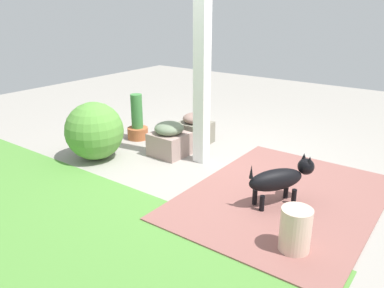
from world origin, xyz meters
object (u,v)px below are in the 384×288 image
stone_planter_nearest (195,129)px  stone_planter_near (169,139)px  round_shrub (94,131)px  ceramic_urn (295,230)px  terracotta_pot_tall (137,123)px  dog (280,178)px  porch_pillar (202,69)px  terracotta_pot_spiky (106,120)px

stone_planter_nearest → stone_planter_near: stone_planter_near is taller
round_shrub → ceramic_urn: (-2.87, 0.39, -0.18)m
round_shrub → terracotta_pot_tall: round_shrub is taller
dog → ceramic_urn: bearing=123.3°
porch_pillar → stone_planter_nearest: (0.47, -0.50, -0.97)m
porch_pillar → terracotta_pot_tall: size_ratio=3.48×
round_shrub → porch_pillar: bearing=-147.6°
stone_planter_near → terracotta_pot_spiky: 1.33m
porch_pillar → ceramic_urn: porch_pillar is taller
stone_planter_near → ceramic_urn: stone_planter_near is taller
round_shrub → dog: (-2.44, -0.25, -0.08)m
stone_planter_nearest → ceramic_urn: (-2.17, 1.63, -0.01)m
stone_planter_near → terracotta_pot_tall: terracotta_pot_tall is taller
porch_pillar → stone_planter_nearest: bearing=-47.2°
porch_pillar → stone_planter_nearest: porch_pillar is taller
terracotta_pot_spiky → ceramic_urn: bearing=162.1°
dog → terracotta_pot_tall: bearing=-14.0°
round_shrub → stone_planter_near: bearing=-136.7°
terracotta_pot_spiky → dog: 3.11m
porch_pillar → round_shrub: size_ratio=3.15×
stone_planter_near → ceramic_urn: bearing=154.2°
terracotta_pot_tall → ceramic_urn: size_ratio=1.75×
round_shrub → dog: bearing=-174.1°
stone_planter_near → dog: dog is taller
terracotta_pot_spiky → ceramic_urn: size_ratio=1.29×
round_shrub → ceramic_urn: bearing=172.2°
porch_pillar → dog: porch_pillar is taller
stone_planter_nearest → terracotta_pot_spiky: bearing=21.0°
dog → stone_planter_near: bearing=-13.1°
porch_pillar → ceramic_urn: bearing=146.6°
porch_pillar → terracotta_pot_spiky: bearing=0.0°
round_shrub → ceramic_urn: size_ratio=1.93×
stone_planter_nearest → stone_planter_near: 0.58m
porch_pillar → terracotta_pot_tall: bearing=-6.7°
terracotta_pot_tall → terracotta_pot_spiky: size_ratio=1.36×
stone_planter_nearest → terracotta_pot_tall: (0.79, 0.36, 0.04)m
stone_planter_nearest → round_shrub: 1.43m
ceramic_urn → terracotta_pot_spiky: bearing=-17.9°
stone_planter_near → dog: 1.79m
terracotta_pot_tall → ceramic_urn: (-2.97, 1.28, -0.05)m
terracotta_pot_spiky → ceramic_urn: terracotta_pot_spiky is taller
terracotta_pot_spiky → dog: dog is taller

